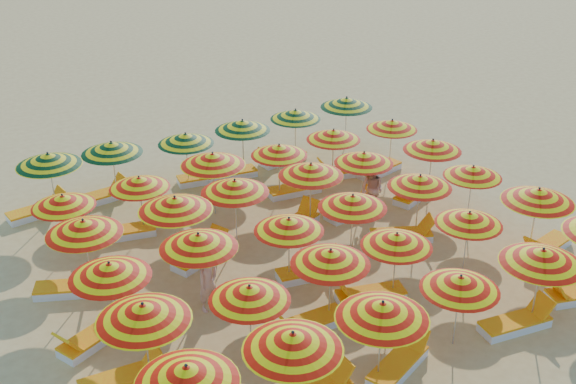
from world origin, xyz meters
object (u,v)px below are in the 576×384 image
Objects in this scene: umbrella_1 at (293,341)px; umbrella_7 at (250,293)px; lounger_20 at (38,211)px; lounger_6 at (369,295)px; umbrella_2 at (382,311)px; lounger_13 at (296,224)px; umbrella_21 at (311,170)px; umbrella_23 at (433,145)px; umbrella_27 at (279,150)px; lounger_17 at (295,189)px; lounger_8 at (93,338)px; umbrella_16 at (420,181)px; umbrella_24 at (63,201)px; lounger_10 at (403,235)px; umbrella_11 at (538,195)px; umbrella_35 at (347,102)px; umbrella_6 at (143,312)px; lounger_11 at (72,288)px; lounger_23 at (229,174)px; umbrella_30 at (48,160)px; lounger_1 at (399,364)px; lounger_16 at (123,232)px; lounger_18 at (342,172)px; umbrella_10 at (469,218)px; umbrella_28 at (334,135)px; lounger_4 at (123,379)px; umbrella_32 at (186,139)px; lounger_19 at (378,170)px; umbrella_20 at (235,186)px; umbrella_13 at (198,241)px; umbrella_0 at (187,375)px; umbrella_12 at (110,270)px; umbrella_14 at (289,225)px; umbrella_8 at (331,257)px; umbrella_9 at (397,240)px; beachgoer_b at (372,190)px; umbrella_18 at (84,227)px; lounger_7 at (546,247)px; lounger_24 at (282,158)px; umbrella_31 at (112,148)px; umbrella_29 at (392,125)px; umbrella_19 at (175,204)px; lounger_12 at (201,255)px; umbrella_3 at (460,283)px; umbrella_4 at (542,257)px; umbrella_33 at (242,125)px; umbrella_15 at (353,202)px; lounger_15 at (414,194)px; lounger_22 at (205,177)px; lounger_5 at (309,323)px.

umbrella_1 is 0.89× the size of umbrella_7.
lounger_6 is at bearing -62.29° from lounger_20.
lounger_13 is at bearing 74.10° from umbrella_2.
umbrella_23 is at bearing -2.88° from umbrella_21.
umbrella_27 is 1.59m from lounger_17.
umbrella_16 is at bearing 156.99° from lounger_8.
lounger_10 is (8.32, -4.01, -1.43)m from umbrella_24.
umbrella_11 is 1.01× the size of umbrella_35.
umbrella_6 is 1.34× the size of lounger_11.
lounger_23 is at bearing 66.98° from umbrella_7.
umbrella_30 is 11.85m from lounger_1.
lounger_16 and lounger_18 have the same top height.
umbrella_28 reaches higher than umbrella_10.
lounger_16 is at bearing 75.24° from lounger_4.
umbrella_30 reaches higher than lounger_6.
umbrella_32 is 6.52m from lounger_19.
umbrella_13 is at bearing -132.76° from umbrella_20.
umbrella_12 is (-0.10, 4.09, -0.07)m from umbrella_0.
umbrella_16 is at bearing 20.14° from umbrella_7.
umbrella_14 is 4.70m from umbrella_27.
umbrella_8 is at bearing 179.42° from umbrella_10.
beachgoer_b is at bearing 60.88° from umbrella_9.
lounger_4 is at bearing 14.78° from lounger_6.
umbrella_18 reaches higher than lounger_23.
umbrella_1 is 1.01× the size of umbrella_13.
umbrella_2 is 1.39× the size of lounger_10.
lounger_7 is at bearing 14.99° from umbrella_2.
lounger_18 is 2.77m from beachgoer_b.
lounger_24 is at bearing 50.16° from lounger_11.
umbrella_31 is at bearing 151.82° from umbrella_23.
umbrella_32 reaches higher than umbrella_29.
lounger_20 is at bearing 2.56° from lounger_23.
umbrella_0 reaches higher than umbrella_8.
umbrella_19 reaches higher than umbrella_16.
umbrella_11 is (4.45, -0.26, 0.18)m from umbrella_9.
umbrella_16 is at bearing -137.72° from umbrella_23.
umbrella_21 is at bearing -16.47° from umbrella_24.
umbrella_2 reaches higher than lounger_12.
umbrella_19 reaches higher than lounger_4.
lounger_1 is at bearing -176.79° from umbrella_3.
umbrella_4 reaches higher than umbrella_33.
umbrella_15 is 1.26× the size of lounger_15.
umbrella_13 is 7.34m from lounger_23.
beachgoer_b is (2.16, 3.88, -0.85)m from umbrella_9.
umbrella_9 is at bearing -71.83° from lounger_22.
lounger_1 is at bearing -111.74° from umbrella_15.
lounger_8 is (-9.15, 4.36, -1.63)m from umbrella_4.
lounger_12 and lounger_15 have the same top height.
umbrella_30 is 5.87m from lounger_23.
umbrella_13 is 3.20m from lounger_5.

